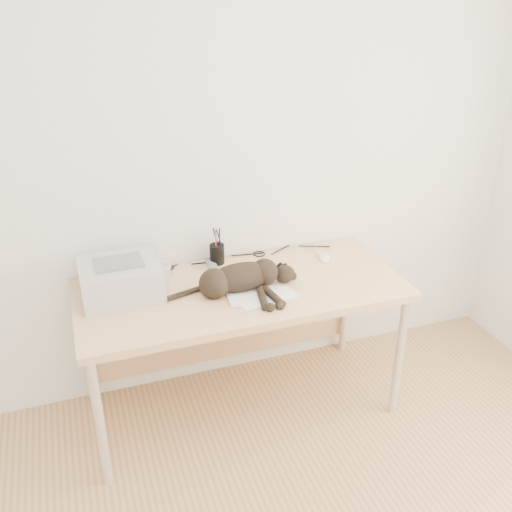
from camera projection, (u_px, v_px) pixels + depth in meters
name	position (u px, v px, depth m)	size (l,w,h in m)	color
wall_back	(218.00, 156.00, 2.85)	(3.50, 3.50, 0.00)	white
desk	(237.00, 302.00, 2.92)	(1.60, 0.70, 0.74)	#D7B17E
printer	(120.00, 279.00, 2.68)	(0.37, 0.32, 0.18)	#B5B5BA
papers	(260.00, 293.00, 2.72)	(0.34, 0.25, 0.01)	white
cat	(238.00, 279.00, 2.72)	(0.66, 0.30, 0.15)	black
mug	(162.00, 272.00, 2.84)	(0.09, 0.09, 0.09)	white
pen_cup	(217.00, 254.00, 3.00)	(0.08, 0.08, 0.20)	black
remote_grey	(212.00, 266.00, 2.97)	(0.05, 0.16, 0.02)	slate
remote_black	(259.00, 276.00, 2.87)	(0.04, 0.16, 0.02)	black
mouse	(325.00, 256.00, 3.06)	(0.06, 0.10, 0.03)	white
cable_tangle	(224.00, 259.00, 3.05)	(1.36, 0.07, 0.01)	black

